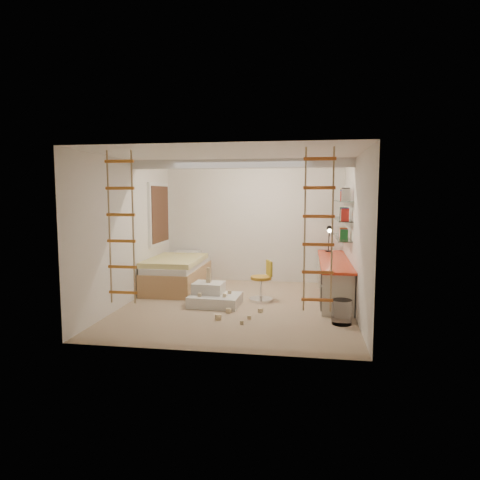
% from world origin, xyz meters
% --- Properties ---
extents(floor, '(4.50, 4.50, 0.00)m').
position_xyz_m(floor, '(0.00, 0.00, 0.00)').
color(floor, tan).
rests_on(floor, ground).
extents(ceiling_beam, '(4.00, 0.18, 0.16)m').
position_xyz_m(ceiling_beam, '(0.00, 0.30, 2.52)').
color(ceiling_beam, white).
rests_on(ceiling_beam, ceiling).
extents(window_frame, '(0.06, 1.15, 1.35)m').
position_xyz_m(window_frame, '(-1.97, 1.50, 1.55)').
color(window_frame, white).
rests_on(window_frame, wall_left).
extents(window_blind, '(0.02, 1.00, 1.20)m').
position_xyz_m(window_blind, '(-1.93, 1.50, 1.55)').
color(window_blind, '#4C2D1E').
rests_on(window_blind, window_frame).
extents(rope_ladder_left, '(0.41, 0.04, 2.13)m').
position_xyz_m(rope_ladder_left, '(-1.35, -1.75, 1.52)').
color(rope_ladder_left, orange).
rests_on(rope_ladder_left, ceiling).
extents(rope_ladder_right, '(0.41, 0.04, 2.13)m').
position_xyz_m(rope_ladder_right, '(1.35, -1.75, 1.52)').
color(rope_ladder_right, '#C85E22').
rests_on(rope_ladder_right, ceiling).
extents(waste_bin, '(0.30, 0.30, 0.38)m').
position_xyz_m(waste_bin, '(1.75, -0.80, 0.19)').
color(waste_bin, white).
rests_on(waste_bin, floor).
extents(desk, '(0.56, 2.80, 0.75)m').
position_xyz_m(desk, '(1.72, 0.86, 0.40)').
color(desk, red).
rests_on(desk, floor).
extents(shelves, '(0.25, 1.80, 0.71)m').
position_xyz_m(shelves, '(1.87, 1.13, 1.50)').
color(shelves, white).
rests_on(shelves, wall_right).
extents(bed, '(1.02, 2.00, 0.69)m').
position_xyz_m(bed, '(-1.48, 1.23, 0.33)').
color(bed, '#AD7F51').
rests_on(bed, floor).
extents(task_lamp, '(0.14, 0.36, 0.57)m').
position_xyz_m(task_lamp, '(1.67, 1.82, 1.14)').
color(task_lamp, black).
rests_on(task_lamp, desk).
extents(swivel_chair, '(0.58, 0.58, 0.75)m').
position_xyz_m(swivel_chair, '(0.40, 0.44, 0.28)').
color(swivel_chair, '#B78123').
rests_on(swivel_chair, floor).
extents(play_platform, '(0.92, 0.73, 0.39)m').
position_xyz_m(play_platform, '(-0.44, 0.00, 0.15)').
color(play_platform, silver).
rests_on(play_platform, floor).
extents(toy_blocks, '(1.15, 1.20, 0.66)m').
position_xyz_m(toy_blocks, '(-0.18, -0.32, 0.24)').
color(toy_blocks, '#CCB284').
rests_on(toy_blocks, floor).
extents(books, '(0.14, 0.70, 0.92)m').
position_xyz_m(books, '(1.87, 1.13, 1.60)').
color(books, '#1E722D').
rests_on(books, shelves).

